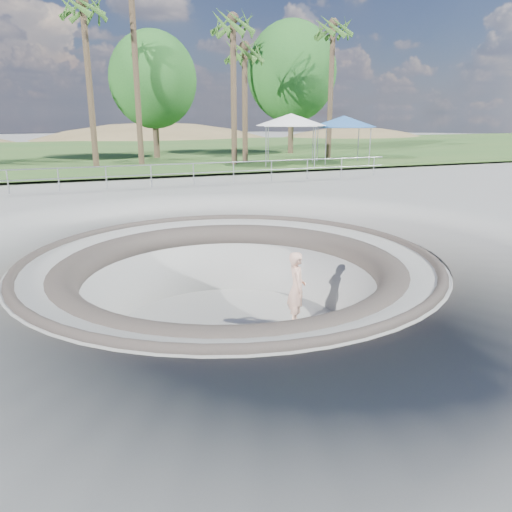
% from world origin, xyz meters
% --- Properties ---
extents(ground, '(180.00, 180.00, 0.00)m').
position_xyz_m(ground, '(0.00, 0.00, 0.00)').
color(ground, gray).
rests_on(ground, ground).
extents(skate_bowl, '(14.00, 14.00, 4.10)m').
position_xyz_m(skate_bowl, '(0.00, 0.00, -1.83)').
color(skate_bowl, gray).
rests_on(skate_bowl, ground).
extents(grass_strip, '(180.00, 36.00, 0.12)m').
position_xyz_m(grass_strip, '(0.00, 34.00, 0.22)').
color(grass_strip, '#325E25').
rests_on(grass_strip, ground).
extents(distant_hills, '(103.20, 45.00, 28.60)m').
position_xyz_m(distant_hills, '(3.78, 57.17, -7.02)').
color(distant_hills, brown).
rests_on(distant_hills, ground).
extents(safety_railing, '(25.00, 0.06, 1.03)m').
position_xyz_m(safety_railing, '(0.00, 12.00, 0.69)').
color(safety_railing, gray).
rests_on(safety_railing, ground).
extents(skateboard, '(0.74, 0.28, 0.08)m').
position_xyz_m(skateboard, '(1.62, -0.47, -1.84)').
color(skateboard, olive).
rests_on(skateboard, ground).
extents(skater, '(0.62, 0.80, 1.94)m').
position_xyz_m(skater, '(1.62, -0.47, -0.85)').
color(skater, '#E8B196').
rests_on(skater, skateboard).
extents(canopy_white, '(5.69, 5.69, 3.16)m').
position_xyz_m(canopy_white, '(9.74, 18.00, 3.05)').
color(canopy_white, gray).
rests_on(canopy_white, ground).
extents(canopy_blue, '(5.72, 5.72, 3.02)m').
position_xyz_m(canopy_blue, '(13.50, 18.00, 2.92)').
color(canopy_blue, gray).
rests_on(canopy_blue, ground).
extents(palm_b, '(2.60, 2.60, 10.22)m').
position_xyz_m(palm_b, '(-1.90, 21.40, 9.02)').
color(palm_b, brown).
rests_on(palm_b, ground).
extents(palm_d, '(2.60, 2.60, 8.19)m').
position_xyz_m(palm_d, '(7.85, 21.27, 7.13)').
color(palm_d, brown).
rests_on(palm_d, ground).
extents(palm_e, '(2.60, 2.60, 9.55)m').
position_xyz_m(palm_e, '(6.55, 19.64, 8.40)').
color(palm_e, brown).
rests_on(palm_e, ground).
extents(palm_f, '(2.60, 2.60, 9.99)m').
position_xyz_m(palm_f, '(14.42, 21.61, 8.80)').
color(palm_f, brown).
rests_on(palm_f, ground).
extents(bushy_tree_mid, '(6.19, 5.62, 8.92)m').
position_xyz_m(bushy_tree_mid, '(2.70, 26.29, 5.71)').
color(bushy_tree_mid, brown).
rests_on(bushy_tree_mid, ground).
extents(bushy_tree_right, '(7.11, 6.47, 10.26)m').
position_xyz_m(bushy_tree_right, '(13.65, 26.64, 6.54)').
color(bushy_tree_right, brown).
rests_on(bushy_tree_right, ground).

